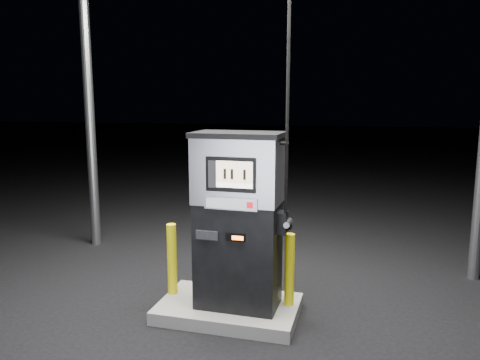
# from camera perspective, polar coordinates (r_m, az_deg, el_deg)

# --- Properties ---
(ground) EXTENTS (80.00, 80.00, 0.00)m
(ground) POSITION_cam_1_polar(r_m,az_deg,el_deg) (5.69, -1.37, -16.09)
(ground) COLOR black
(ground) RESTS_ON ground
(pump_island) EXTENTS (1.60, 1.00, 0.15)m
(pump_island) POSITION_cam_1_polar(r_m,az_deg,el_deg) (5.66, -1.38, -15.41)
(pump_island) COLOR slate
(pump_island) RESTS_ON ground
(fuel_dispenser) EXTENTS (1.09, 0.60, 4.12)m
(fuel_dispenser) POSITION_cam_1_polar(r_m,az_deg,el_deg) (5.23, -0.19, -4.76)
(fuel_dispenser) COLOR black
(fuel_dispenser) RESTS_ON pump_island
(bollard_left) EXTENTS (0.14, 0.14, 0.87)m
(bollard_left) POSITION_cam_1_polar(r_m,az_deg,el_deg) (5.78, -8.30, -9.51)
(bollard_left) COLOR yellow
(bollard_left) RESTS_ON pump_island
(bollard_right) EXTENTS (0.13, 0.13, 0.84)m
(bollard_right) POSITION_cam_1_polar(r_m,az_deg,el_deg) (5.46, 6.05, -10.80)
(bollard_right) COLOR yellow
(bollard_right) RESTS_ON pump_island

